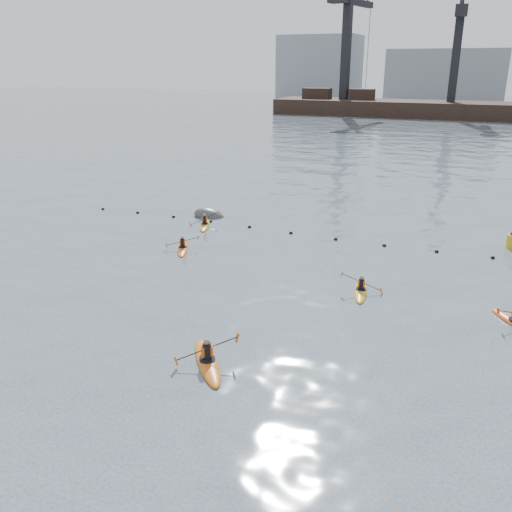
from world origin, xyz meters
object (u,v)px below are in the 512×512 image
at_px(kayaker_0, 207,361).
at_px(kayaker_2, 183,248).
at_px(kayaker_3, 361,290).
at_px(kayaker_5, 205,225).
at_px(mooring_buoy, 210,216).

height_order(kayaker_0, kayaker_2, kayaker_0).
xyz_separation_m(kayaker_0, kayaker_2, (-7.46, 10.76, -0.02)).
distance_m(kayaker_2, kayaker_3, 11.25).
xyz_separation_m(kayaker_2, kayaker_5, (-1.16, 4.83, 0.00)).
relative_size(kayaker_2, mooring_buoy, 1.25).
bearing_deg(kayaker_0, kayaker_2, 86.22).
height_order(kayaker_0, mooring_buoy, kayaker_0).
distance_m(kayaker_2, mooring_buoy, 7.36).
distance_m(kayaker_0, kayaker_2, 13.09).
bearing_deg(kayaker_5, mooring_buoy, 87.87).
relative_size(kayaker_0, kayaker_5, 1.06).
relative_size(kayaker_2, kayaker_5, 0.95).
bearing_deg(kayaker_5, kayaker_2, -99.31).
relative_size(kayaker_2, kayaker_3, 0.95).
distance_m(kayaker_0, kayaker_5, 17.81).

